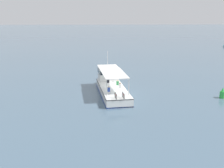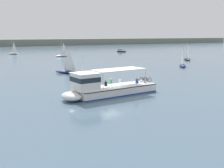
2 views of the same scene
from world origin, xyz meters
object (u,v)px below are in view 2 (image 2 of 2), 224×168
at_px(sailboat_horizon_east, 67,71).
at_px(channel_buoy, 86,75).
at_px(ferry_main, 105,88).
at_px(sailboat_far_right, 183,64).
at_px(motorboat_off_stern, 121,51).
at_px(sailboat_outer_anchorage, 63,55).
at_px(sailboat_horizon_west, 13,53).
at_px(sailboat_near_starboard, 187,58).

distance_m(sailboat_horizon_east, channel_buoy, 7.04).
height_order(ferry_main, sailboat_far_right, sailboat_far_right).
xyz_separation_m(motorboat_off_stern, sailboat_far_right, (-14.39, -53.93, -0.00)).
xyz_separation_m(sailboat_outer_anchorage, motorboat_off_stern, (29.86, 11.83, 0.00)).
xyz_separation_m(sailboat_horizon_east, channel_buoy, (1.10, -6.95, 0.03)).
bearing_deg(sailboat_horizon_west, sailboat_near_starboard, -50.29).
height_order(sailboat_horizon_west, channel_buoy, sailboat_horizon_west).
height_order(ferry_main, sailboat_near_starboard, sailboat_near_starboard).
height_order(motorboat_off_stern, sailboat_horizon_east, sailboat_horizon_east).
relative_size(sailboat_outer_anchorage, motorboat_off_stern, 1.47).
xyz_separation_m(ferry_main, motorboat_off_stern, (44.39, 73.16, -0.47)).
relative_size(ferry_main, sailboat_near_starboard, 2.41).
relative_size(ferry_main, sailboat_horizon_east, 2.41).
relative_size(sailboat_outer_anchorage, sailboat_far_right, 1.00).
xyz_separation_m(sailboat_outer_anchorage, channel_buoy, (-10.97, -46.95, 0.03)).
distance_m(ferry_main, sailboat_horizon_east, 21.48).
relative_size(ferry_main, motorboat_off_stern, 3.55).
bearing_deg(channel_buoy, sailboat_far_right, 10.41).
relative_size(sailboat_near_starboard, sailboat_far_right, 1.00).
bearing_deg(motorboat_off_stern, ferry_main, -121.25).
bearing_deg(sailboat_horizon_west, channel_buoy, -88.16).
height_order(ferry_main, sailboat_horizon_east, sailboat_horizon_east).
bearing_deg(sailboat_far_right, sailboat_outer_anchorage, 110.17).
distance_m(sailboat_horizon_west, channel_buoy, 66.49).
bearing_deg(ferry_main, sailboat_far_right, 32.67).
distance_m(motorboat_off_stern, sailboat_horizon_east, 66.67).
distance_m(ferry_main, channel_buoy, 14.82).
bearing_deg(ferry_main, channel_buoy, 76.09).
height_order(sailboat_horizon_east, channel_buoy, sailboat_horizon_east).
bearing_deg(sailboat_near_starboard, sailboat_outer_anchorage, 133.02).
bearing_deg(sailboat_horizon_west, sailboat_far_right, -65.12).
bearing_deg(sailboat_near_starboard, channel_buoy, -156.72).
bearing_deg(ferry_main, sailboat_outer_anchorage, 76.67).
relative_size(sailboat_outer_anchorage, sailboat_near_starboard, 1.00).
distance_m(sailboat_far_right, channel_buoy, 26.88).
distance_m(sailboat_horizon_west, sailboat_far_right, 67.90).
bearing_deg(sailboat_outer_anchorage, sailboat_horizon_east, -106.78).
bearing_deg(sailboat_near_starboard, motorboat_off_stern, 87.62).
relative_size(sailboat_horizon_west, channel_buoy, 3.86).
bearing_deg(sailboat_near_starboard, ferry_main, -143.81).
bearing_deg(ferry_main, motorboat_off_stern, 58.75).
bearing_deg(sailboat_horizon_west, ferry_main, -91.01).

